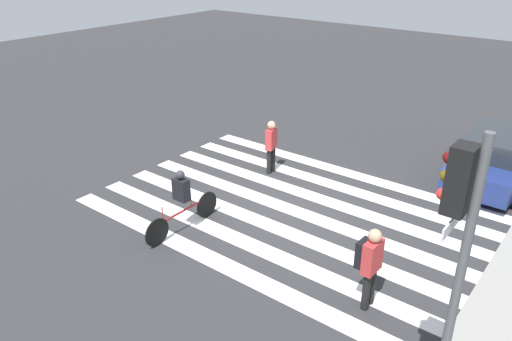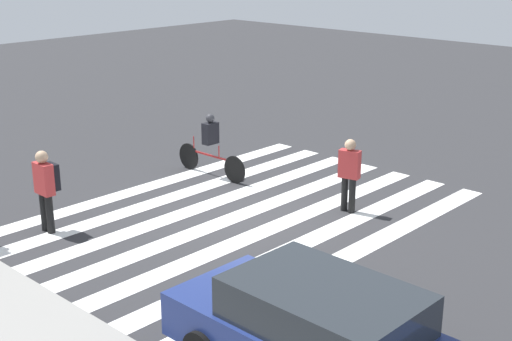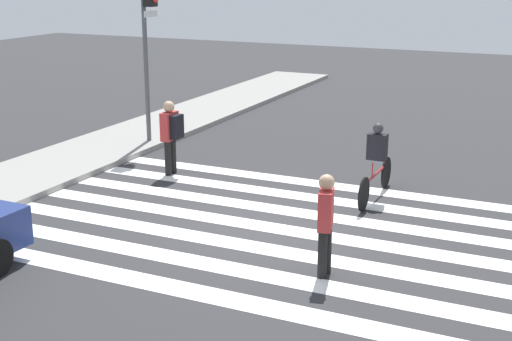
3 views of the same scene
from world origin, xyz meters
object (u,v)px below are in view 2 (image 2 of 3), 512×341
Objects in this scene: pedestrian_adult_blue_shirt at (349,171)px; cyclist_mid_street at (211,143)px; car_parked_dark_suv at (323,336)px; pedestrian_child_with_backpack at (46,184)px.

cyclist_mid_street is at bearing 171.09° from pedestrian_adult_blue_shirt.
car_parked_dark_suv is (-7.79, 5.32, -0.10)m from cyclist_mid_street.
pedestrian_child_with_backpack is at bearing -140.24° from pedestrian_adult_blue_shirt.
pedestrian_child_with_backpack reaches higher than car_parked_dark_suv.
pedestrian_adult_blue_shirt is at bearing -175.48° from cyclist_mid_street.
pedestrian_adult_blue_shirt is 4.13m from cyclist_mid_street.
pedestrian_child_with_backpack is 6.49m from pedestrian_adult_blue_shirt.
pedestrian_adult_blue_shirt is 0.36× the size of car_parked_dark_suv.
car_parked_dark_suv is at bearing 178.32° from pedestrian_child_with_backpack.
car_parked_dark_suv is (-3.68, 5.64, -0.18)m from pedestrian_adult_blue_shirt.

